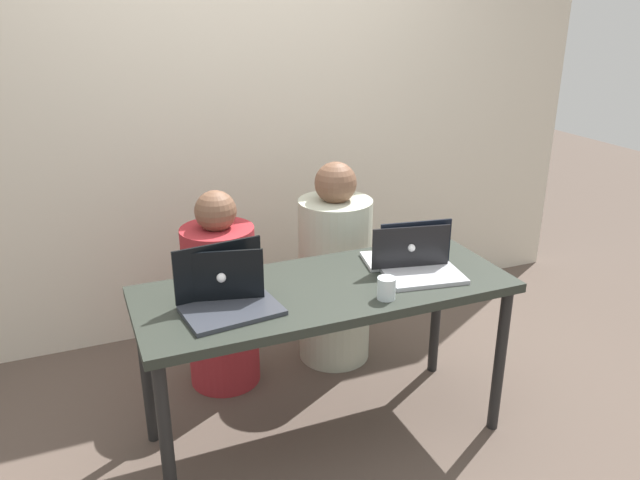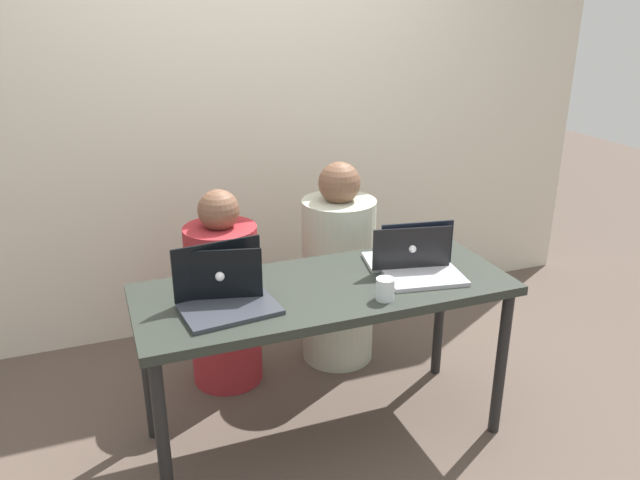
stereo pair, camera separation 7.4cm
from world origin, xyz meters
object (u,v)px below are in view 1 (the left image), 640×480
Objects in this scene: laptop_back_right at (405,255)px; laptop_back_left at (222,285)px; water_glass_right at (386,290)px; person_on_left at (221,300)px; laptop_front_left at (227,296)px; person_on_right at (335,275)px; laptop_front_right at (421,264)px.

laptop_back_right is 0.84m from laptop_back_left.
water_glass_right is at bearing 169.11° from laptop_back_left.
laptop_front_left is at bearing 74.52° from person_on_left.
laptop_back_left is at bearing 79.09° from laptop_front_left.
person_on_left reaches higher than water_glass_right.
person_on_left reaches higher than laptop_back_left.
laptop_front_left is at bearing 165.00° from water_glass_right.
person_on_right is 12.30× the size of water_glass_right.
water_glass_right is at bearing 78.13° from person_on_right.
laptop_back_right is 4.26× the size of water_glass_right.
person_on_right is 0.62m from laptop_back_right.
laptop_front_left reaches higher than water_glass_right.
laptop_back_right reaches higher than water_glass_right.
laptop_back_right is (0.11, -0.53, 0.30)m from person_on_right.
laptop_back_left reaches higher than laptop_back_right.
person_on_right is 2.87× the size of laptop_front_left.
laptop_back_left is (-0.84, -0.00, 0.00)m from laptop_back_right.
laptop_back_left is (-0.73, -0.54, 0.31)m from person_on_right.
person_on_left reaches higher than laptop_front_right.
laptop_back_left is 0.65m from water_glass_right.
person_on_right is 2.96× the size of laptop_back_left.
person_on_right is at bearing 175.01° from person_on_left.
person_on_left reaches higher than laptop_back_right.
person_on_left is at bearing -88.08° from laptop_back_left.
laptop_front_left reaches higher than laptop_back_right.
laptop_front_left is at bearing 19.25° from laptop_back_right.
water_glass_right is (0.59, -0.27, -0.01)m from laptop_back_left.
laptop_front_right is 0.29m from water_glass_right.
water_glass_right is at bearing -139.96° from laptop_front_right.
water_glass_right is (0.60, -0.16, -0.01)m from laptop_front_left.
person_on_left is 2.67× the size of laptop_front_left.
person_on_left is 2.75× the size of laptop_back_left.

